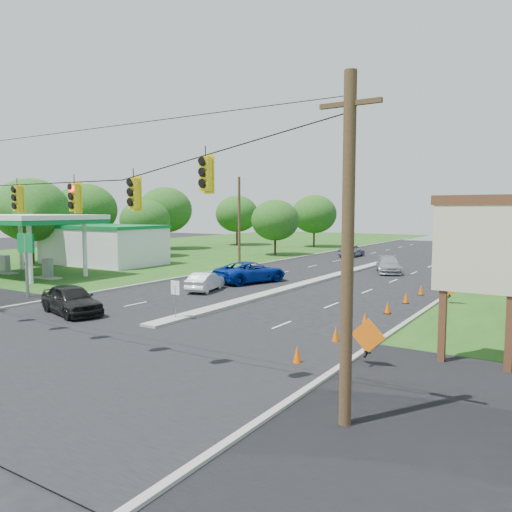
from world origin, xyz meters
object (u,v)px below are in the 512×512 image
Objects in this scene: pylon_sign at (488,256)px; white_sedan at (205,282)px; gas_station at (92,240)px; black_sedan at (71,300)px; blue_pickup at (251,272)px.

white_sedan is at bearing 156.95° from pylon_sign.
white_sedan is (19.05, -6.00, -1.93)m from gas_station.
pylon_sign is 20.41m from black_sedan.
gas_station is 3.22× the size of pylon_sign.
blue_pickup is at bearing 144.58° from pylon_sign.
gas_station reaches higher than black_sedan.
gas_station reaches higher than blue_pickup.
pylon_sign is 1.05× the size of blue_pickup.
gas_station is 19.62m from blue_pickup.
gas_station is 4.13× the size of black_sedan.
pylon_sign is at bearing -68.41° from black_sedan.
gas_station is at bearing -32.26° from white_sedan.
pylon_sign is 20.82m from white_sedan.
black_sedan reaches higher than white_sedan.
pylon_sign is 1.56× the size of white_sedan.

